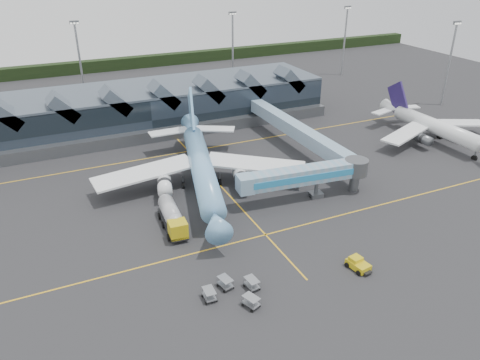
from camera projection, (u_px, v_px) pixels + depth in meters
name	position (u px, v px, depth m)	size (l,w,h in m)	color
ground	(243.00, 211.00, 78.18)	(260.00, 260.00, 0.00)	#29282B
taxi_stripes	(221.00, 186.00, 86.31)	(120.00, 60.00, 0.01)	gold
tree_line_far	(113.00, 64.00, 166.69)	(260.00, 4.00, 4.00)	black
terminal	(141.00, 107.00, 112.59)	(90.00, 22.25, 12.52)	black
light_masts	(217.00, 54.00, 131.48)	(132.40, 42.56, 22.45)	gray
main_airliner	(201.00, 164.00, 84.59)	(38.28, 44.83, 14.57)	#72AFE7
regional_jet	(432.00, 126.00, 105.08)	(29.95, 32.53, 11.20)	white
jet_bridge	(312.00, 175.00, 80.31)	(24.19, 5.90, 6.19)	#72A1BE
fuel_truck	(172.00, 216.00, 72.83)	(3.71, 10.84, 3.61)	black
pushback_tug	(358.00, 264.00, 63.88)	(2.71, 3.82, 1.59)	gold
baggage_carts	(234.00, 290.00, 58.90)	(7.23, 6.97, 1.46)	gray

